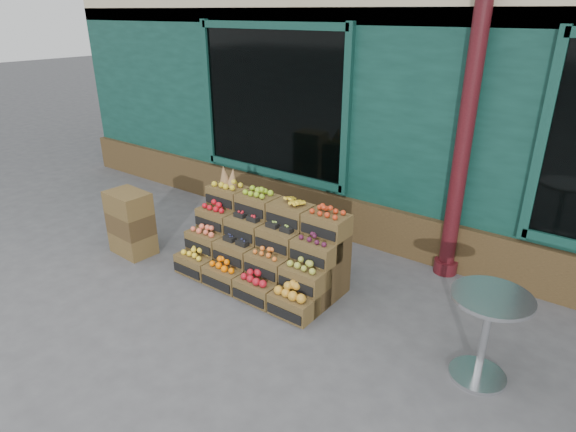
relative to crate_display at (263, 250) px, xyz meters
The scene contains 6 objects.
ground 0.87m from the crate_display, 50.72° to the right, with size 60.00×60.00×0.00m, color #47474A.
shop_facade 4.96m from the crate_display, 83.68° to the left, with size 12.00×6.24×4.80m.
crate_display is the anchor object (origin of this frame).
spare_crates 1.87m from the crate_display, 163.81° to the right, with size 0.58×0.42×0.84m.
bistro_table 2.60m from the crate_display, ahead, with size 0.66×0.66×0.83m.
shopkeeper 2.64m from the crate_display, 113.56° to the left, with size 0.76×0.50×2.08m, color #19581A.
Camera 1 is at (2.76, -3.24, 2.96)m, focal length 30.00 mm.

